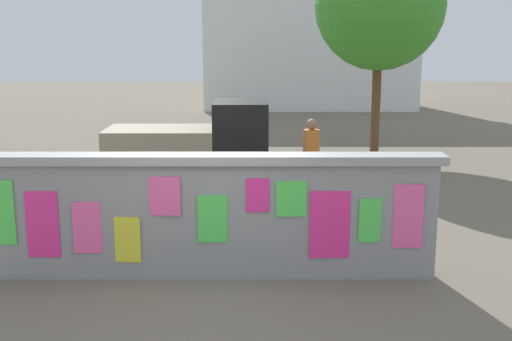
{
  "coord_description": "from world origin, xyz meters",
  "views": [
    {
      "loc": [
        0.68,
        -8.36,
        3.28
      ],
      "look_at": [
        0.64,
        1.73,
        1.13
      ],
      "focal_mm": 44.66,
      "sensor_mm": 36.0,
      "label": 1
    }
  ],
  "objects_px": {
    "bicycle_near": "(356,201)",
    "person_walking": "(314,150)",
    "bicycle_far": "(61,217)",
    "tree_roadside": "(383,5)",
    "auto_rickshaw_truck": "(200,144)",
    "motorcycle": "(247,213)"
  },
  "relations": [
    {
      "from": "bicycle_near",
      "to": "person_walking",
      "type": "distance_m",
      "value": 1.95
    },
    {
      "from": "bicycle_far",
      "to": "tree_roadside",
      "type": "distance_m",
      "value": 10.87
    },
    {
      "from": "bicycle_near",
      "to": "person_walking",
      "type": "xyz_separation_m",
      "value": [
        -0.62,
        1.74,
        0.62
      ]
    },
    {
      "from": "auto_rickshaw_truck",
      "to": "motorcycle",
      "type": "xyz_separation_m",
      "value": [
        1.14,
        -4.13,
        -0.44
      ]
    },
    {
      "from": "bicycle_near",
      "to": "bicycle_far",
      "type": "relative_size",
      "value": 1.0
    },
    {
      "from": "motorcycle",
      "to": "person_walking",
      "type": "height_order",
      "value": "person_walking"
    },
    {
      "from": "auto_rickshaw_truck",
      "to": "tree_roadside",
      "type": "height_order",
      "value": "tree_roadside"
    },
    {
      "from": "motorcycle",
      "to": "person_walking",
      "type": "bearing_deg",
      "value": 65.3
    },
    {
      "from": "auto_rickshaw_truck",
      "to": "motorcycle",
      "type": "height_order",
      "value": "auto_rickshaw_truck"
    },
    {
      "from": "motorcycle",
      "to": "person_walking",
      "type": "relative_size",
      "value": 1.16
    },
    {
      "from": "auto_rickshaw_truck",
      "to": "motorcycle",
      "type": "distance_m",
      "value": 4.31
    },
    {
      "from": "bicycle_near",
      "to": "tree_roadside",
      "type": "distance_m",
      "value": 7.86
    },
    {
      "from": "bicycle_near",
      "to": "person_walking",
      "type": "relative_size",
      "value": 1.06
    },
    {
      "from": "tree_roadside",
      "to": "bicycle_far",
      "type": "bearing_deg",
      "value": -130.28
    },
    {
      "from": "bicycle_near",
      "to": "bicycle_far",
      "type": "xyz_separation_m",
      "value": [
        -5.0,
        -1.05,
        0.0
      ]
    },
    {
      "from": "auto_rickshaw_truck",
      "to": "tree_roadside",
      "type": "relative_size",
      "value": 0.62
    },
    {
      "from": "motorcycle",
      "to": "person_walking",
      "type": "distance_m",
      "value": 3.21
    },
    {
      "from": "auto_rickshaw_truck",
      "to": "bicycle_far",
      "type": "relative_size",
      "value": 2.11
    },
    {
      "from": "person_walking",
      "to": "bicycle_near",
      "type": "bearing_deg",
      "value": -70.34
    },
    {
      "from": "tree_roadside",
      "to": "bicycle_near",
      "type": "bearing_deg",
      "value": -103.41
    },
    {
      "from": "auto_rickshaw_truck",
      "to": "bicycle_near",
      "type": "distance_m",
      "value": 4.33
    },
    {
      "from": "bicycle_far",
      "to": "person_walking",
      "type": "bearing_deg",
      "value": 32.55
    }
  ]
}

